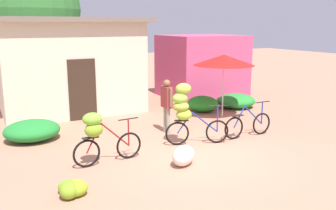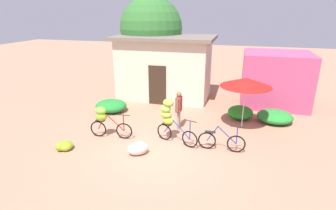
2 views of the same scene
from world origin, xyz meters
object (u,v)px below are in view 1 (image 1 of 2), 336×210
at_px(shop_pink, 202,66).
at_px(market_umbrella, 224,60).
at_px(building_low, 72,65).
at_px(person_vendor, 167,101).
at_px(produce_sack, 184,156).
at_px(bicycle_center_loaded, 248,125).
at_px(tree_behind_building, 30,10).
at_px(bicycle_leftmost, 98,133).
at_px(banana_pile_on_ground, 72,188).
at_px(bicycle_near_pile, 186,109).

distance_m(shop_pink, market_umbrella, 3.94).
height_order(building_low, person_vendor, building_low).
relative_size(building_low, produce_sack, 7.47).
bearing_deg(market_umbrella, person_vendor, -163.84).
height_order(market_umbrella, bicycle_center_loaded, market_umbrella).
height_order(market_umbrella, produce_sack, market_umbrella).
relative_size(tree_behind_building, bicycle_leftmost, 3.22).
height_order(bicycle_center_loaded, banana_pile_on_ground, bicycle_center_loaded).
distance_m(bicycle_center_loaded, person_vendor, 2.38).
bearing_deg(person_vendor, building_low, 113.51).
distance_m(bicycle_center_loaded, banana_pile_on_ground, 5.43).
bearing_deg(building_low, shop_pink, 3.67).
distance_m(banana_pile_on_ground, person_vendor, 4.46).
bearing_deg(tree_behind_building, bicycle_leftmost, -87.32).
height_order(banana_pile_on_ground, produce_sack, produce_sack).
bearing_deg(shop_pink, person_vendor, -132.61).
height_order(tree_behind_building, bicycle_near_pile, tree_behind_building).
relative_size(building_low, bicycle_near_pile, 3.20).
height_order(bicycle_near_pile, produce_sack, bicycle_near_pile).
bearing_deg(shop_pink, building_low, -176.33).
bearing_deg(bicycle_center_loaded, banana_pile_on_ground, -165.56).
xyz_separation_m(bicycle_leftmost, person_vendor, (2.50, 1.51, 0.20)).
height_order(bicycle_center_loaded, person_vendor, person_vendor).
height_order(produce_sack, person_vendor, person_vendor).
bearing_deg(bicycle_near_pile, produce_sack, -122.16).
distance_m(market_umbrella, banana_pile_on_ground, 7.09).
height_order(bicycle_near_pile, bicycle_center_loaded, bicycle_near_pile).
height_order(market_umbrella, bicycle_leftmost, market_umbrella).
bearing_deg(tree_behind_building, market_umbrella, -39.28).
bearing_deg(banana_pile_on_ground, building_low, 75.79).
xyz_separation_m(market_umbrella, person_vendor, (-2.50, -0.72, -0.99)).
distance_m(building_low, bicycle_center_loaded, 6.56).
xyz_separation_m(tree_behind_building, banana_pile_on_ground, (-0.61, -7.81, -3.44)).
bearing_deg(banana_pile_on_ground, produce_sack, 7.56).
height_order(building_low, market_umbrella, building_low).
height_order(shop_pink, person_vendor, shop_pink).
bearing_deg(market_umbrella, bicycle_near_pile, -143.40).
bearing_deg(market_umbrella, produce_sack, -136.85).
relative_size(shop_pink, tree_behind_building, 0.60).
distance_m(produce_sack, person_vendor, 2.65).
height_order(market_umbrella, banana_pile_on_ground, market_umbrella).
xyz_separation_m(bicycle_near_pile, banana_pile_on_ground, (-3.35, -1.56, -0.82)).
xyz_separation_m(shop_pink, bicycle_leftmost, (-6.47, -5.83, -0.56)).
bearing_deg(produce_sack, shop_pink, 54.41).
distance_m(tree_behind_building, banana_pile_on_ground, 8.56).
xyz_separation_m(bicycle_center_loaded, banana_pile_on_ground, (-5.25, -1.35, -0.20)).
bearing_deg(market_umbrella, bicycle_leftmost, -155.93).
xyz_separation_m(bicycle_leftmost, bicycle_center_loaded, (4.33, 0.11, -0.41)).
height_order(bicycle_near_pile, banana_pile_on_ground, bicycle_near_pile).
bearing_deg(bicycle_leftmost, tree_behind_building, 92.68).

